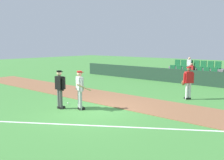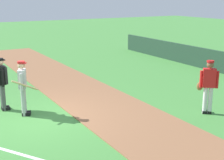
% 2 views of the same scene
% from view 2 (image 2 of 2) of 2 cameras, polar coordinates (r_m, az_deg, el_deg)
% --- Properties ---
extents(ground_plane, '(80.00, 80.00, 0.00)m').
position_cam_2_polar(ground_plane, '(10.54, -13.04, -6.60)').
color(ground_plane, '#42843A').
extents(infield_dirt_path, '(28.00, 2.76, 0.03)m').
position_cam_2_polar(infield_dirt_path, '(11.42, -1.25, -4.49)').
color(infield_dirt_path, brown).
rests_on(infield_dirt_path, ground).
extents(batter_grey_jersey, '(0.60, 0.80, 1.76)m').
position_cam_2_polar(batter_grey_jersey, '(10.68, -15.26, -1.01)').
color(batter_grey_jersey, '#B2B2B2').
rests_on(batter_grey_jersey, ground).
extents(umpire_home_plate, '(0.59, 0.31, 1.76)m').
position_cam_2_polar(umpire_home_plate, '(11.37, -18.57, -0.17)').
color(umpire_home_plate, '#4C4C4C').
rests_on(umpire_home_plate, ground).
extents(runner_red_jersey, '(0.53, 0.53, 1.76)m').
position_cam_2_polar(runner_red_jersey, '(10.87, 16.41, -0.85)').
color(runner_red_jersey, silver).
rests_on(runner_red_jersey, ground).
extents(baseball, '(0.07, 0.07, 0.07)m').
position_cam_2_polar(baseball, '(12.20, -14.98, -3.64)').
color(baseball, white).
rests_on(baseball, ground).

